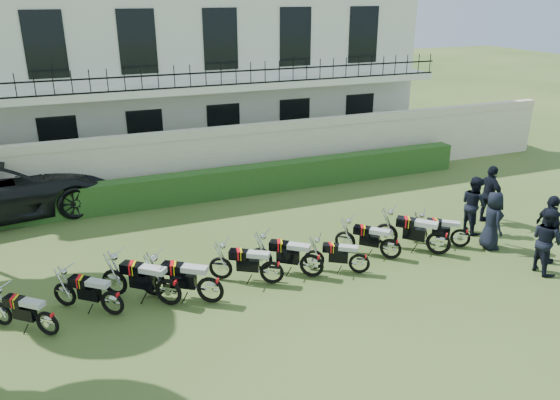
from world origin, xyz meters
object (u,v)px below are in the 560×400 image
Objects in this scene: motorcycle_2 at (168,286)px; motorcycle_8 at (439,238)px; motorcycle_3 at (210,284)px; motorcycle_6 at (360,259)px; motorcycle_5 at (312,260)px; officer_3 at (492,220)px; officer_1 at (547,241)px; officer_5 at (490,195)px; motorcycle_9 at (461,234)px; motorcycle_4 at (272,267)px; motorcycle_0 at (47,318)px; motorcycle_7 at (391,244)px; officer_4 at (474,205)px; motorcycle_1 at (112,297)px; officer_2 at (549,229)px.

motorcycle_2 is 1.07× the size of motorcycle_8.
motorcycle_3 reaches higher than motorcycle_6.
officer_3 is at bearing -55.32° from motorcycle_5.
officer_5 is (0.87, 3.05, 0.06)m from officer_1.
officer_5 is at bearing -21.72° from motorcycle_9.
officer_5 reaches higher than motorcycle_3.
motorcycle_8 is at bearing 138.26° from motorcycle_9.
motorcycle_8 reaches higher than motorcycle_4.
motorcycle_5 is 4.58m from motorcycle_9.
motorcycle_5 is 1.04× the size of motorcycle_8.
motorcycle_0 is at bearing 95.74° from officer_5.
motorcycle_8 is at bearing -54.38° from motorcycle_3.
motorcycle_7 is 3.34m from officer_4.
motorcycle_1 is 0.79× the size of officer_2.
officer_3 reaches higher than motorcycle_4.
motorcycle_0 is at bearing 101.98° from officer_2.
motorcycle_2 is at bearing 135.04° from motorcycle_7.
motorcycle_6 is 1.24m from motorcycle_7.
motorcycle_5 is at bearing 99.52° from officer_5.
officer_4 reaches higher than motorcycle_9.
motorcycle_3 is at bearing -50.41° from motorcycle_0.
motorcycle_3 is at bearing 84.37° from officer_1.
motorcycle_1 is 6.02m from motorcycle_6.
motorcycle_6 is at bearing 152.41° from motorcycle_7.
motorcycle_8 is 0.89m from motorcycle_9.
officer_5 is at bearing -66.38° from officer_4.
motorcycle_5 is at bearing 100.39° from officer_4.
motorcycle_4 is at bearing -49.11° from motorcycle_2.
motorcycle_3 reaches higher than motorcycle_7.
motorcycle_8 is 0.84× the size of officer_5.
motorcycle_6 is (2.25, -0.32, -0.05)m from motorcycle_4.
motorcycle_8 is (2.51, 0.13, 0.10)m from motorcycle_6.
officer_3 reaches higher than motorcycle_2.
motorcycle_6 is at bearing 106.12° from officer_3.
officer_4 reaches higher than motorcycle_6.
motorcycle_6 is 1.06× the size of motorcycle_7.
officer_5 reaches higher than motorcycle_0.
motorcycle_4 is 2.27m from motorcycle_6.
officer_1 is (10.45, -1.92, 0.40)m from motorcycle_1.
motorcycle_5 is (4.81, -0.05, 0.03)m from motorcycle_1.
officer_5 reaches higher than motorcycle_2.
officer_2 is 2.34m from officer_4.
motorcycle_7 is 4.10m from officer_2.
officer_2 reaches higher than motorcycle_5.
officer_4 is at bearing -45.22° from motorcycle_2.
motorcycle_5 is (3.58, 0.00, -0.03)m from motorcycle_2.
officer_1 reaches higher than motorcycle_9.
motorcycle_6 is 0.85× the size of officer_4.
motorcycle_4 is 1.03× the size of motorcycle_5.
officer_5 is (0.89, 0.35, 0.06)m from officer_4.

